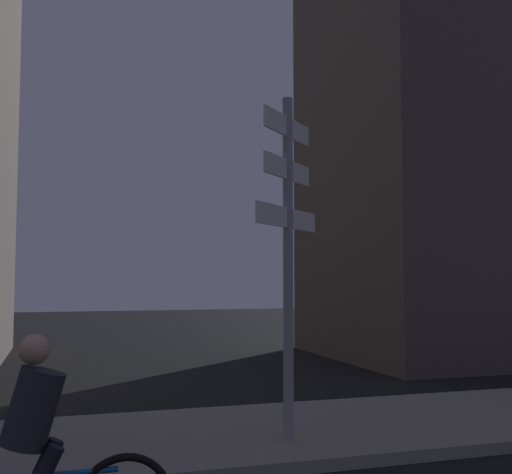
# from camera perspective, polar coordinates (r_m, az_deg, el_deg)

# --- Properties ---
(sidewalk_kerb) EXTENTS (40.00, 2.91, 0.14)m
(sidewalk_kerb) POSITION_cam_1_polar(r_m,az_deg,el_deg) (8.48, 7.18, -17.03)
(sidewalk_kerb) COLOR gray
(sidewalk_kerb) RESTS_ON ground_plane
(signpost) EXTENTS (1.16, 1.16, 4.03)m
(signpost) POSITION_cam_1_polar(r_m,az_deg,el_deg) (7.33, 2.95, 0.12)
(signpost) COLOR gray
(signpost) RESTS_ON sidewalk_kerb
(cyclist) EXTENTS (1.82, 0.32, 1.61)m
(cyclist) POSITION_cam_1_polar(r_m,az_deg,el_deg) (4.91, -19.29, -18.47)
(cyclist) COLOR black
(cyclist) RESTS_ON ground_plane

